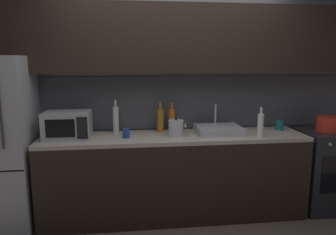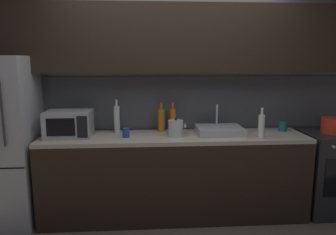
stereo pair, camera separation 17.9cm
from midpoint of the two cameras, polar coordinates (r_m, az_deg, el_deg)
The scene contains 14 objects.
back_wall at distance 3.58m, azimuth 2.23°, elevation 8.09°, with size 4.52×0.44×2.50m.
counter_run at distance 3.51m, azimuth 2.63°, elevation -10.35°, with size 2.78×0.60×0.90m.
refrigerator at distance 3.64m, azimuth -26.28°, elevation -3.90°, with size 0.68×0.69×1.72m.
oven_range at distance 4.08m, azimuth 27.88°, elevation -8.59°, with size 0.60×0.62×0.90m.
microwave at distance 3.42m, azimuth -15.80°, elevation -1.09°, with size 0.46×0.35×0.27m.
sink_basin at distance 3.49m, azimuth 10.57°, elevation -2.23°, with size 0.48×0.38×0.30m.
kettle at distance 3.31m, azimuth 2.95°, elevation -1.93°, with size 0.19×0.16×0.19m.
wine_bottle_orange at distance 3.57m, azimuth 2.36°, elevation -0.33°, with size 0.07×0.07×0.32m.
wine_bottle_amber at distance 3.52m, azimuth 0.25°, elevation -0.41°, with size 0.08×0.08×0.32m.
wine_bottle_white at distance 3.37m, azimuth 17.77°, elevation -1.47°, with size 0.06×0.06×0.31m.
wine_bottle_clear at distance 3.49m, azimuth -7.66°, elevation -0.25°, with size 0.06×0.06×0.36m.
mug_blue at distance 3.29m, azimuth -5.95°, elevation -2.74°, with size 0.07×0.07×0.10m, color #234299.
mug_teal at distance 3.80m, azimuth 21.06°, elevation -1.52°, with size 0.09×0.09×0.11m, color #19666B.
cooking_pot at distance 3.97m, azimuth 28.86°, elevation -1.27°, with size 0.30×0.30×0.16m.
Camera 2 is at (-0.29, -2.37, 1.69)m, focal length 34.21 mm.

